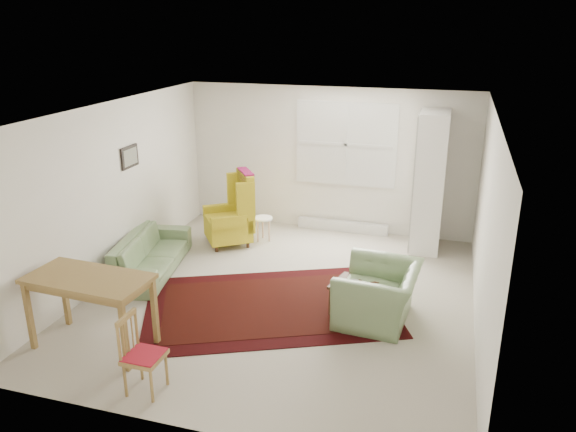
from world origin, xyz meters
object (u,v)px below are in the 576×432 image
(wingback_chair, at_px, (227,209))
(desk, at_px, (92,312))
(sofa, at_px, (150,247))
(armchair, at_px, (378,289))
(stool, at_px, (263,229))
(cabinet, at_px, (430,181))
(desk_chair, at_px, (144,355))
(coffee_table, at_px, (354,298))

(wingback_chair, height_order, desk, wingback_chair)
(sofa, bearing_deg, armchair, -108.44)
(armchair, height_order, stool, armchair)
(desk, bearing_deg, wingback_chair, 85.17)
(armchair, height_order, cabinet, cabinet)
(sofa, height_order, desk, desk)
(armchair, xyz_separation_m, stool, (-2.22, 2.09, -0.21))
(stool, bearing_deg, sofa, -126.34)
(armchair, distance_m, stool, 3.06)
(cabinet, distance_m, desk_chair, 5.34)
(wingback_chair, distance_m, stool, 0.73)
(armchair, relative_size, cabinet, 0.48)
(armchair, bearing_deg, desk, -59.13)
(stool, relative_size, desk, 0.30)
(coffee_table, bearing_deg, sofa, 172.87)
(cabinet, bearing_deg, wingback_chair, -165.81)
(coffee_table, relative_size, stool, 1.24)
(wingback_chair, relative_size, desk_chair, 1.49)
(armchair, relative_size, coffee_table, 2.09)
(wingback_chair, bearing_deg, desk_chair, -25.46)
(wingback_chair, height_order, stool, wingback_chair)
(sofa, xyz_separation_m, cabinet, (3.84, 2.14, 0.73))
(desk, distance_m, desk_chair, 1.14)
(stool, bearing_deg, armchair, -43.30)
(sofa, distance_m, wingback_chair, 1.51)
(sofa, height_order, coffee_table, sofa)
(desk, relative_size, desk_chair, 1.65)
(stool, relative_size, cabinet, 0.19)
(stool, bearing_deg, coffee_table, -46.67)
(coffee_table, xyz_separation_m, desk_chair, (-1.71, -2.17, 0.21))
(sofa, height_order, desk_chair, desk_chair)
(armchair, distance_m, desk_chair, 2.91)
(wingback_chair, bearing_deg, cabinet, 68.78)
(armchair, xyz_separation_m, desk_chair, (-2.02, -2.10, -0.00))
(sofa, bearing_deg, coffee_table, -107.96)
(sofa, relative_size, armchair, 1.75)
(desk, bearing_deg, cabinet, 50.30)
(wingback_chair, bearing_deg, sofa, -63.52)
(sofa, relative_size, wingback_chair, 1.53)
(cabinet, relative_size, desk, 1.62)
(stool, xyz_separation_m, desk_chair, (0.20, -4.19, 0.21))
(sofa, bearing_deg, desk_chair, -162.04)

